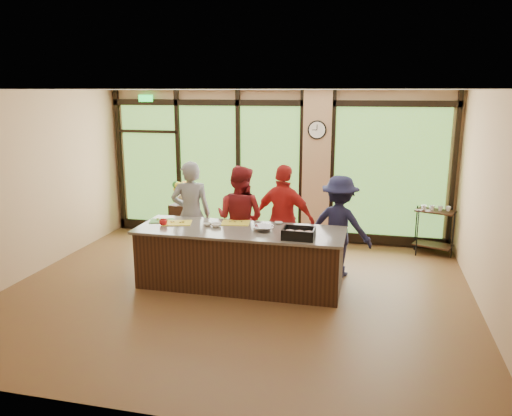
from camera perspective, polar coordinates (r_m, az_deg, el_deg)
The scene contains 25 objects.
floor at distance 7.67m, azimuth -2.39°, elevation -9.65°, with size 7.00×7.00×0.00m, color brown.
ceiling at distance 7.07m, azimuth -2.63°, elevation 13.37°, with size 7.00×7.00×0.00m, color white.
back_wall at distance 10.09m, azimuth 2.15°, elevation 4.80°, with size 7.00×7.00×0.00m, color tan.
left_wall at distance 8.83m, azimuth -24.95°, elevation 2.34°, with size 6.00×6.00×0.00m, color tan.
right_wall at distance 7.13m, azimuth 25.68°, elevation -0.10°, with size 6.00×6.00×0.00m, color tan.
window_wall at distance 10.04m, azimuth 3.01°, elevation 4.14°, with size 6.90×0.12×3.00m.
island_base at distance 7.78m, azimuth -1.82°, elevation -5.83°, with size 3.10×1.00×0.88m, color black.
countertop at distance 7.65m, azimuth -1.85°, elevation -2.57°, with size 3.20×1.10×0.04m, color #6D655A.
wall_clock at distance 9.75m, azimuth 7.00°, elevation 8.85°, with size 0.36×0.04×0.36m.
cook_left at distance 8.60m, azimuth -7.41°, elevation -0.73°, with size 0.67×0.44×1.84m, color slate.
cook_midleft at distance 8.36m, azimuth -1.85°, elevation -1.22°, with size 0.87×0.68×1.79m, color maroon.
cook_midright at distance 8.21m, azimuth 3.22°, elevation -1.37°, with size 1.07×0.45×1.83m, color #B11D1B.
cook_right at distance 8.23m, azimuth 9.49°, elevation -2.09°, with size 1.08×0.62×1.67m, color #161631.
roasting_pan at distance 7.18m, azimuth 4.90°, elevation -3.16°, with size 0.46×0.35×0.08m, color black.
mixing_bowl at distance 7.54m, azimuth 0.90°, elevation -2.33°, with size 0.31×0.31×0.08m, color silver.
cutting_board_left at distance 8.24m, azimuth -10.72°, elevation -1.44°, with size 0.38×0.28×0.01m, color #469235.
cutting_board_center at distance 8.06m, azimuth -8.98°, elevation -1.70°, with size 0.44×0.33×0.01m, color yellow.
cutting_board_right at distance 7.98m, azimuth -2.34°, elevation -1.70°, with size 0.45×0.34×0.01m, color yellow.
prep_bowl_near at distance 7.78m, azimuth -4.59°, elevation -1.97°, with size 0.17×0.17×0.05m, color silver.
prep_bowl_mid at distance 7.86m, azimuth -5.56°, elevation -1.88°, with size 0.14×0.14×0.04m, color silver.
prep_bowl_far at distance 7.93m, azimuth 2.61°, elevation -1.72°, with size 0.13×0.13×0.03m, color silver.
red_ramekin at distance 7.96m, azimuth -10.56°, elevation -1.63°, with size 0.12×0.12×0.10m, color red.
flower_stand at distance 9.68m, azimuth -8.13°, elevation -2.10°, with size 0.44×0.44×0.88m, color black.
flower_vase at distance 9.55m, azimuth -8.24°, elevation 1.27°, with size 0.27×0.27×0.28m, color olive.
bar_cart at distance 9.81m, azimuth 19.73°, elevation -1.86°, with size 0.77×0.60×0.93m.
Camera 1 is at (1.94, -6.79, 2.99)m, focal length 35.00 mm.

